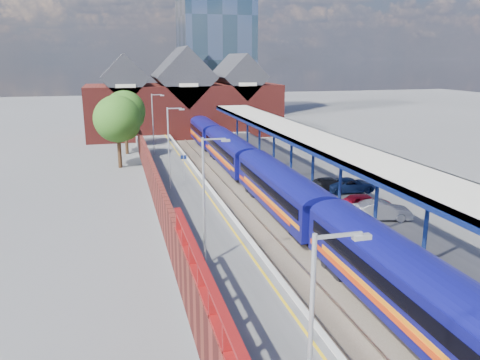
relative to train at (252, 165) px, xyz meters
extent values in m
plane|color=#5B5B5E|center=(-1.49, 5.78, -2.12)|extent=(240.00, 240.00, 0.00)
cube|color=#473D33|center=(-1.49, -4.22, -2.09)|extent=(6.00, 76.00, 0.06)
cube|color=slate|center=(-3.71, -4.22, -2.00)|extent=(0.07, 76.00, 0.14)
cube|color=slate|center=(-2.27, -4.22, -2.00)|extent=(0.07, 76.00, 0.14)
cube|color=slate|center=(-0.71, -4.22, -2.00)|extent=(0.07, 76.00, 0.14)
cube|color=slate|center=(0.73, -4.22, -2.00)|extent=(0.07, 76.00, 0.14)
cube|color=#565659|center=(-6.99, -4.22, -1.62)|extent=(5.00, 76.00, 1.00)
cube|color=#565659|center=(4.51, -4.22, -1.62)|extent=(6.00, 76.00, 1.00)
cube|color=silver|center=(-4.64, -4.22, -1.10)|extent=(0.30, 76.00, 0.05)
cube|color=silver|center=(1.66, -4.22, -1.10)|extent=(0.30, 76.00, 0.05)
cube|color=yellow|center=(-5.24, -4.22, -1.12)|extent=(0.14, 76.00, 0.01)
cube|color=#0D0E5F|center=(0.01, -24.78, -0.22)|extent=(3.02, 16.04, 2.50)
cube|color=#0D0E5F|center=(0.01, -24.78, 1.03)|extent=(3.02, 16.04, 0.60)
cube|color=#0D0E5F|center=(0.01, -8.18, -0.22)|extent=(3.02, 16.04, 2.50)
cube|color=#0D0E5F|center=(0.01, -8.18, 1.03)|extent=(3.02, 16.04, 0.60)
cube|color=#0D0E5F|center=(0.01, 8.42, -0.22)|extent=(3.02, 16.04, 2.50)
cube|color=#0D0E5F|center=(0.01, 8.42, 1.03)|extent=(3.02, 16.04, 0.60)
cube|color=#0D0E5F|center=(0.01, 25.02, -0.22)|extent=(3.02, 16.04, 2.50)
cube|color=#0D0E5F|center=(0.01, 25.02, 1.03)|extent=(3.02, 16.04, 0.60)
cube|color=black|center=(-1.41, 0.12, 0.23)|extent=(0.04, 60.54, 0.70)
cube|color=orange|center=(-1.42, 0.12, -0.57)|extent=(0.03, 55.27, 0.30)
cube|color=red|center=(-1.43, 0.12, -0.82)|extent=(0.03, 55.27, 0.30)
cube|color=black|center=(0.01, 30.62, -1.82)|extent=(2.00, 2.40, 0.60)
cylinder|color=navy|center=(3.51, -21.22, 0.98)|extent=(0.24, 0.24, 4.20)
cylinder|color=navy|center=(3.51, -16.22, 0.98)|extent=(0.24, 0.24, 4.20)
cylinder|color=navy|center=(3.51, -11.22, 0.98)|extent=(0.24, 0.24, 4.20)
cylinder|color=navy|center=(3.51, -6.22, 0.98)|extent=(0.24, 0.24, 4.20)
cylinder|color=navy|center=(3.51, -1.22, 0.98)|extent=(0.24, 0.24, 4.20)
cylinder|color=navy|center=(3.51, 3.78, 0.98)|extent=(0.24, 0.24, 4.20)
cylinder|color=navy|center=(3.51, 8.78, 0.98)|extent=(0.24, 0.24, 4.20)
cylinder|color=navy|center=(3.51, 13.78, 0.98)|extent=(0.24, 0.24, 4.20)
cylinder|color=navy|center=(3.51, 18.78, 0.98)|extent=(0.24, 0.24, 4.20)
cube|color=beige|center=(4.01, -2.22, 3.23)|extent=(4.50, 52.00, 0.25)
cube|color=navy|center=(1.86, -2.22, 3.08)|extent=(0.20, 52.00, 0.55)
cube|color=navy|center=(6.16, -2.22, 3.08)|extent=(0.20, 52.00, 0.55)
cube|color=#A5A8AA|center=(-7.39, -32.22, 5.78)|extent=(1.20, 0.08, 0.08)
cube|color=#A5A8AA|center=(-6.79, -32.22, 5.68)|extent=(0.45, 0.18, 0.12)
cylinder|color=#A5A8AA|center=(-7.99, -18.22, 2.38)|extent=(0.12, 0.12, 7.00)
cube|color=#A5A8AA|center=(-7.39, -18.22, 5.78)|extent=(1.20, 0.08, 0.08)
cube|color=#A5A8AA|center=(-6.79, -18.22, 5.68)|extent=(0.45, 0.18, 0.12)
cylinder|color=#A5A8AA|center=(-7.99, -2.22, 2.38)|extent=(0.12, 0.12, 7.00)
cube|color=#A5A8AA|center=(-7.39, -2.22, 5.78)|extent=(1.20, 0.08, 0.08)
cube|color=#A5A8AA|center=(-6.79, -2.22, 5.68)|extent=(0.45, 0.18, 0.12)
cylinder|color=#A5A8AA|center=(-7.99, 13.78, 2.38)|extent=(0.12, 0.12, 7.00)
cube|color=#A5A8AA|center=(-7.39, 13.78, 5.78)|extent=(1.20, 0.08, 0.08)
cube|color=#A5A8AA|center=(-6.79, 13.78, 5.68)|extent=(0.45, 0.18, 0.12)
cylinder|color=#A5A8AA|center=(-6.49, -0.22, 0.13)|extent=(0.08, 0.08, 2.50)
cube|color=#0C194C|center=(-6.49, -0.22, 1.18)|extent=(0.55, 0.06, 0.35)
cube|color=maroon|center=(-9.59, -10.22, 0.28)|extent=(0.35, 50.00, 2.80)
cube|color=maroon|center=(-9.59, -27.22, 2.68)|extent=(0.30, 15.00, 0.12)
cube|color=maroon|center=(-9.59, -27.22, 1.73)|extent=(0.30, 15.00, 0.12)
cube|color=maroon|center=(-9.59, -30.22, 2.18)|extent=(0.30, 0.12, 1.00)
cube|color=maroon|center=(-9.59, -28.22, 2.18)|extent=(0.30, 0.12, 1.00)
cube|color=maroon|center=(-9.59, -26.22, 2.18)|extent=(0.30, 0.12, 1.00)
cube|color=maroon|center=(-9.59, -24.22, 2.18)|extent=(0.30, 0.12, 1.00)
cube|color=maroon|center=(-9.59, -22.22, 2.18)|extent=(0.30, 0.12, 1.00)
cube|color=maroon|center=(-9.59, -20.22, 2.18)|extent=(0.30, 0.12, 1.00)
cube|color=maroon|center=(-1.49, 33.78, 1.88)|extent=(30.00, 12.00, 8.00)
cube|color=#232328|center=(-10.49, 33.78, 7.08)|extent=(7.13, 12.00, 7.13)
cube|color=#232328|center=(-1.49, 33.78, 7.08)|extent=(9.16, 12.00, 9.16)
cube|color=#232328|center=(7.51, 33.78, 7.08)|extent=(7.13, 12.00, 7.13)
cube|color=beige|center=(-10.49, 27.73, 6.08)|extent=(2.80, 0.15, 0.50)
cube|color=beige|center=(-1.49, 27.73, 6.08)|extent=(2.80, 0.15, 0.50)
cube|color=beige|center=(7.51, 27.73, 6.08)|extent=(2.80, 0.15, 0.50)
cube|color=#435F73|center=(8.51, 55.78, 17.88)|extent=(14.00, 14.00, 40.00)
cylinder|color=#382314|center=(-11.99, 11.78, -0.12)|extent=(0.44, 0.44, 4.00)
sphere|color=#1F4E15|center=(-11.99, 11.78, 3.38)|extent=(5.20, 5.20, 5.20)
sphere|color=#1F4E15|center=(-11.19, 11.28, 2.68)|extent=(3.20, 3.20, 3.20)
cylinder|color=#382314|center=(-10.99, 19.78, -0.12)|extent=(0.44, 0.44, 4.00)
sphere|color=#1F4E15|center=(-10.99, 19.78, 3.38)|extent=(5.20, 5.20, 5.20)
sphere|color=#1F4E15|center=(-10.19, 19.28, 2.68)|extent=(3.20, 3.20, 3.20)
imported|color=maroon|center=(5.06, -12.23, -0.44)|extent=(4.16, 2.08, 1.36)
imported|color=#B2B2B7|center=(5.29, -14.11, -0.46)|extent=(4.24, 2.41, 1.32)
imported|color=black|center=(4.91, -6.80, -0.51)|extent=(4.23, 1.75, 1.22)
imported|color=navy|center=(6.59, -7.12, -0.53)|extent=(4.40, 2.23, 1.19)
camera|label=1|loc=(-12.24, -41.46, 9.75)|focal=35.00mm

